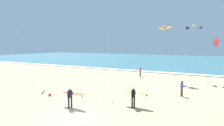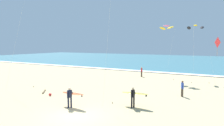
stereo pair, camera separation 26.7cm
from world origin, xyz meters
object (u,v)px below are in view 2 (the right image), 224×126
(kite_diamond_scarlet_distant, at_px, (217,44))
(kite_arc_golden_high, at_px, (195,27))
(beach_ball, at_px, (50,94))
(driftwood_log, at_px, (44,91))
(kite_arc_rose_far, at_px, (167,27))
(surfer_trailing, at_px, (71,95))
(bystander_blue_top, at_px, (182,88))
(surfer_lead, at_px, (134,95))
(bystander_red_top, at_px, (142,72))

(kite_diamond_scarlet_distant, bearing_deg, kite_arc_golden_high, 136.11)
(beach_ball, bearing_deg, driftwood_log, 155.84)
(kite_arc_rose_far, bearing_deg, kite_diamond_scarlet_distant, -5.00)
(kite_arc_golden_high, xyz_separation_m, beach_ball, (-11.64, -16.25, -7.45))
(surfer_trailing, height_order, bystander_blue_top, surfer_trailing)
(surfer_lead, bearing_deg, kite_diamond_scarlet_distant, 65.78)
(bystander_red_top, relative_size, bystander_blue_top, 1.00)
(kite_arc_rose_far, distance_m, driftwood_log, 18.14)
(kite_diamond_scarlet_distant, bearing_deg, bystander_red_top, 169.45)
(kite_arc_rose_far, distance_m, bystander_red_top, 7.98)
(kite_diamond_scarlet_distant, bearing_deg, bystander_blue_top, -110.59)
(surfer_lead, relative_size, bystander_blue_top, 1.51)
(kite_arc_golden_high, relative_size, driftwood_log, 5.05)
(kite_diamond_scarlet_distant, height_order, driftwood_log, kite_diamond_scarlet_distant)
(kite_arc_golden_high, bearing_deg, beach_ball, -125.62)
(surfer_lead, relative_size, kite_diamond_scarlet_distant, 0.40)
(surfer_lead, xyz_separation_m, kite_diamond_scarlet_distant, (5.75, 12.78, 4.20))
(surfer_lead, relative_size, driftwood_log, 1.53)
(surfer_trailing, bearing_deg, bystander_blue_top, 46.60)
(kite_arc_golden_high, xyz_separation_m, driftwood_log, (-13.36, -15.48, -7.52))
(surfer_trailing, height_order, kite_arc_rose_far, kite_arc_rose_far)
(bystander_red_top, bearing_deg, kite_arc_golden_high, 6.00)
(kite_arc_rose_far, xyz_separation_m, kite_diamond_scarlet_distant, (6.38, -0.56, -2.27))
(bystander_blue_top, bearing_deg, kite_arc_rose_far, 114.18)
(bystander_blue_top, bearing_deg, beach_ball, -152.62)
(surfer_lead, height_order, kite_diamond_scarlet_distant, kite_diamond_scarlet_distant)
(kite_arc_rose_far, bearing_deg, kite_arc_golden_high, 31.85)
(kite_diamond_scarlet_distant, relative_size, bystander_blue_top, 3.81)
(surfer_lead, bearing_deg, driftwood_log, 179.72)
(surfer_lead, relative_size, kite_arc_rose_far, 0.31)
(kite_arc_golden_high, bearing_deg, kite_diamond_scarlet_distant, -43.89)
(surfer_lead, bearing_deg, bystander_blue_top, 61.04)
(surfer_lead, height_order, kite_arc_rose_far, kite_arc_rose_far)
(kite_diamond_scarlet_distant, xyz_separation_m, driftwood_log, (-16.22, -12.73, -5.18))
(surfer_lead, height_order, kite_arc_golden_high, kite_arc_golden_high)
(kite_arc_golden_high, height_order, driftwood_log, kite_arc_golden_high)
(kite_arc_rose_far, relative_size, driftwood_log, 5.00)
(surfer_trailing, xyz_separation_m, bystander_red_top, (-0.24, 17.24, -0.24))
(kite_arc_golden_high, bearing_deg, driftwood_log, -130.81)
(bystander_red_top, bearing_deg, kite_diamond_scarlet_distant, -10.55)
(kite_arc_rose_far, xyz_separation_m, beach_ball, (-8.12, -14.06, -7.39))
(beach_ball, bearing_deg, kite_diamond_scarlet_distant, 42.96)
(kite_arc_rose_far, relative_size, kite_arc_golden_high, 0.99)
(surfer_trailing, relative_size, beach_ball, 8.50)
(bystander_blue_top, xyz_separation_m, beach_ball, (-11.70, -6.06, -0.67))
(surfer_lead, relative_size, surfer_trailing, 1.01)
(surfer_lead, distance_m, surfer_trailing, 5.13)
(kite_arc_rose_far, bearing_deg, driftwood_log, -126.52)
(driftwood_log, bearing_deg, beach_ball, -24.16)
(kite_arc_rose_far, xyz_separation_m, bystander_blue_top, (3.59, -8.00, -6.71))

